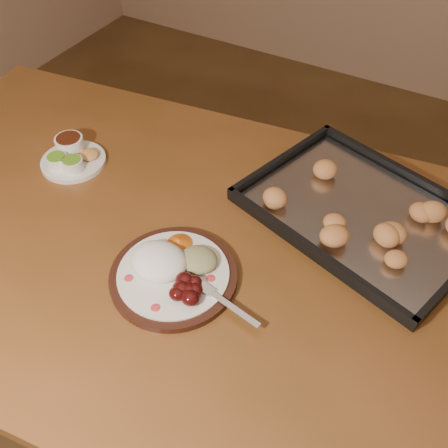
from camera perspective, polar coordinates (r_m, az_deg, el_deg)
The scene contains 5 objects.
ground at distance 1.68m, azimuth 2.29°, elevation -17.89°, with size 4.00×4.00×0.00m, color brown.
dining_table at distance 1.10m, azimuth -5.36°, elevation -4.96°, with size 1.59×1.07×0.75m.
dinner_plate at distance 0.95m, azimuth -5.87°, elevation -5.30°, with size 0.32×0.24×0.06m.
condiment_saucer at distance 1.24m, azimuth -17.04°, elevation 7.41°, with size 0.15×0.15×0.05m.
baking_tray at distance 1.10m, azimuth 15.45°, elevation 1.55°, with size 0.55×0.47×0.05m.
Camera 1 is at (0.30, -0.66, 1.51)m, focal length 40.00 mm.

